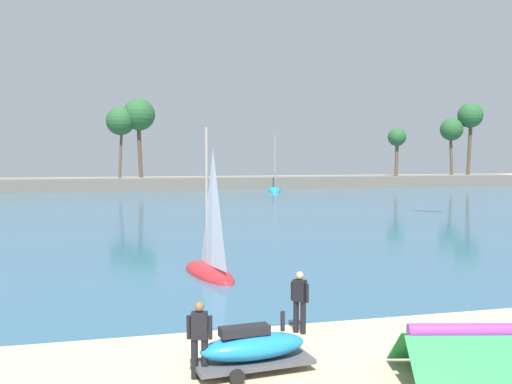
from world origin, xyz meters
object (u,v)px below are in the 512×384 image
(watercraft_on_trailer, at_px, (252,349))
(sailboat_near_shore, at_px, (210,261))
(person_rigging_by_gear, at_px, (199,337))
(person_at_waterline, at_px, (300,300))
(folded_kite, at_px, (501,345))
(sailboat_mid_bay, at_px, (275,186))

(watercraft_on_trailer, relative_size, sailboat_near_shore, 0.43)
(person_rigging_by_gear, distance_m, person_at_waterline, 3.93)
(person_at_waterline, distance_m, sailboat_near_shore, 7.76)
(person_at_waterline, bearing_deg, folded_kite, -55.46)
(watercraft_on_trailer, bearing_deg, folded_kite, -21.69)
(folded_kite, xyz_separation_m, person_at_waterline, (-2.95, 4.28, 0.06))
(folded_kite, xyz_separation_m, sailboat_near_shore, (-4.09, 11.95, -0.21))
(watercraft_on_trailer, xyz_separation_m, sailboat_near_shore, (0.73, 10.03, 0.10))
(watercraft_on_trailer, distance_m, sailboat_near_shore, 10.06)
(folded_kite, height_order, person_at_waterline, person_at_waterline)
(sailboat_near_shore, relative_size, sailboat_mid_bay, 0.76)
(watercraft_on_trailer, bearing_deg, person_rigging_by_gear, -175.17)
(folded_kite, distance_m, watercraft_on_trailer, 5.20)
(sailboat_near_shore, bearing_deg, watercraft_on_trailer, -94.18)
(folded_kite, bearing_deg, sailboat_near_shore, 108.90)
(sailboat_near_shore, bearing_deg, person_at_waterline, -81.51)
(folded_kite, bearing_deg, watercraft_on_trailer, 158.31)
(person_at_waterline, relative_size, sailboat_mid_bay, 0.20)
(person_rigging_by_gear, xyz_separation_m, person_at_waterline, (3.06, 2.46, 0.00))
(person_at_waterline, xyz_separation_m, sailboat_mid_bay, (16.34, 59.24, -0.09))
(person_at_waterline, bearing_deg, sailboat_mid_bay, 74.58)
(sailboat_near_shore, bearing_deg, person_rigging_by_gear, -100.69)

